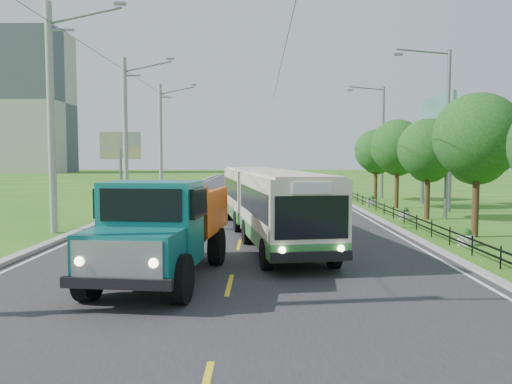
{
  "coord_description": "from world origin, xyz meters",
  "views": [
    {
      "loc": [
        0.79,
        -12.78,
        3.34
      ],
      "look_at": [
        0.63,
        7.79,
        1.9
      ],
      "focal_mm": 35.0,
      "sensor_mm": 36.0,
      "label": 1
    }
  ],
  "objects_px": {
    "tree_fourth": "(428,153)",
    "tree_back": "(376,153)",
    "tree_fifth": "(398,149)",
    "streetlight_far": "(381,138)",
    "billboard_left": "(120,150)",
    "pole_near": "(52,117)",
    "planter_near": "(466,238)",
    "planter_mid": "(405,214)",
    "pole_mid": "(126,131)",
    "planter_far": "(371,201)",
    "tree_third": "(477,142)",
    "dump_truck": "(163,223)",
    "billboard_right": "(436,126)",
    "bus": "(267,198)",
    "pole_far": "(161,138)",
    "streetlight_mid": "(445,128)"
  },
  "relations": [
    {
      "from": "tree_fourth",
      "to": "tree_back",
      "type": "distance_m",
      "value": 12.0
    },
    {
      "from": "tree_fifth",
      "to": "streetlight_far",
      "type": "relative_size",
      "value": 0.64
    },
    {
      "from": "billboard_left",
      "to": "tree_fourth",
      "type": "bearing_deg",
      "value": -26.99
    },
    {
      "from": "pole_near",
      "to": "planter_near",
      "type": "height_order",
      "value": "pole_near"
    },
    {
      "from": "planter_mid",
      "to": "pole_mid",
      "type": "bearing_deg",
      "value": 157.46
    },
    {
      "from": "planter_near",
      "to": "planter_far",
      "type": "xyz_separation_m",
      "value": [
        0.0,
        16.0,
        0.0
      ]
    },
    {
      "from": "tree_back",
      "to": "billboard_left",
      "type": "distance_m",
      "value": 19.48
    },
    {
      "from": "tree_third",
      "to": "streetlight_far",
      "type": "bearing_deg",
      "value": 87.73
    },
    {
      "from": "tree_fourth",
      "to": "billboard_left",
      "type": "bearing_deg",
      "value": 153.01
    },
    {
      "from": "streetlight_far",
      "to": "planter_near",
      "type": "height_order",
      "value": "streetlight_far"
    },
    {
      "from": "tree_fourth",
      "to": "planter_mid",
      "type": "relative_size",
      "value": 8.06
    },
    {
      "from": "pole_near",
      "to": "dump_truck",
      "type": "distance_m",
      "value": 11.08
    },
    {
      "from": "tree_back",
      "to": "billboard_right",
      "type": "relative_size",
      "value": 0.75
    },
    {
      "from": "pole_near",
      "to": "bus",
      "type": "bearing_deg",
      "value": -8.26
    },
    {
      "from": "planter_mid",
      "to": "planter_far",
      "type": "bearing_deg",
      "value": 90.0
    },
    {
      "from": "pole_near",
      "to": "billboard_left",
      "type": "relative_size",
      "value": 1.92
    },
    {
      "from": "tree_fourth",
      "to": "dump_truck",
      "type": "relative_size",
      "value": 0.8
    },
    {
      "from": "dump_truck",
      "to": "planter_mid",
      "type": "bearing_deg",
      "value": 58.09
    },
    {
      "from": "pole_far",
      "to": "tree_back",
      "type": "height_order",
      "value": "pole_far"
    },
    {
      "from": "pole_mid",
      "to": "planter_far",
      "type": "distance_m",
      "value": 17.56
    },
    {
      "from": "tree_fifth",
      "to": "planter_far",
      "type": "relative_size",
      "value": 8.66
    },
    {
      "from": "billboard_left",
      "to": "tree_third",
      "type": "bearing_deg",
      "value": -39.33
    },
    {
      "from": "pole_mid",
      "to": "tree_back",
      "type": "bearing_deg",
      "value": 15.84
    },
    {
      "from": "tree_third",
      "to": "tree_back",
      "type": "distance_m",
      "value": 18.0
    },
    {
      "from": "pole_mid",
      "to": "tree_fifth",
      "type": "distance_m",
      "value": 18.18
    },
    {
      "from": "planter_near",
      "to": "billboard_left",
      "type": "xyz_separation_m",
      "value": [
        -18.1,
        18.0,
        3.58
      ]
    },
    {
      "from": "pole_mid",
      "to": "tree_fifth",
      "type": "xyz_separation_m",
      "value": [
        18.12,
        -0.86,
        -1.24
      ]
    },
    {
      "from": "tree_fifth",
      "to": "billboard_right",
      "type": "height_order",
      "value": "billboard_right"
    },
    {
      "from": "planter_mid",
      "to": "bus",
      "type": "bearing_deg",
      "value": -139.72
    },
    {
      "from": "tree_fifth",
      "to": "billboard_right",
      "type": "xyz_separation_m",
      "value": [
        2.44,
        -0.14,
        1.49
      ]
    },
    {
      "from": "planter_near",
      "to": "planter_mid",
      "type": "bearing_deg",
      "value": 90.0
    },
    {
      "from": "planter_near",
      "to": "dump_truck",
      "type": "xyz_separation_m",
      "value": [
        -10.45,
        -5.31,
        1.26
      ]
    },
    {
      "from": "streetlight_mid",
      "to": "pole_mid",
      "type": "bearing_deg",
      "value": 159.68
    },
    {
      "from": "pole_near",
      "to": "tree_fourth",
      "type": "relative_size",
      "value": 1.85
    },
    {
      "from": "billboard_left",
      "to": "pole_far",
      "type": "bearing_deg",
      "value": 82.17
    },
    {
      "from": "tree_back",
      "to": "tree_fifth",
      "type": "bearing_deg",
      "value": -90.0
    },
    {
      "from": "tree_fifth",
      "to": "billboard_right",
      "type": "bearing_deg",
      "value": -3.3
    },
    {
      "from": "billboard_right",
      "to": "tree_fourth",
      "type": "bearing_deg",
      "value": -112.64
    },
    {
      "from": "streetlight_mid",
      "to": "dump_truck",
      "type": "relative_size",
      "value": 1.35
    },
    {
      "from": "pole_far",
      "to": "tree_fourth",
      "type": "distance_m",
      "value": 26.2
    },
    {
      "from": "pole_far",
      "to": "tree_back",
      "type": "bearing_deg",
      "value": -20.74
    },
    {
      "from": "pole_far",
      "to": "streetlight_far",
      "type": "height_order",
      "value": "pole_far"
    },
    {
      "from": "pole_mid",
      "to": "tree_third",
      "type": "height_order",
      "value": "pole_mid"
    },
    {
      "from": "streetlight_far",
      "to": "planter_near",
      "type": "xyz_separation_m",
      "value": [
        -2.04,
        -22.0,
        -4.62
      ]
    },
    {
      "from": "tree_fifth",
      "to": "dump_truck",
      "type": "bearing_deg",
      "value": -121.05
    },
    {
      "from": "tree_fourth",
      "to": "planter_far",
      "type": "relative_size",
      "value": 8.06
    },
    {
      "from": "billboard_right",
      "to": "dump_truck",
      "type": "relative_size",
      "value": 1.09
    },
    {
      "from": "tree_back",
      "to": "dump_truck",
      "type": "distance_m",
      "value": 28.09
    },
    {
      "from": "tree_third",
      "to": "planter_far",
      "type": "distance_m",
      "value": 14.4
    },
    {
      "from": "bus",
      "to": "tree_third",
      "type": "bearing_deg",
      "value": -5.72
    }
  ]
}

